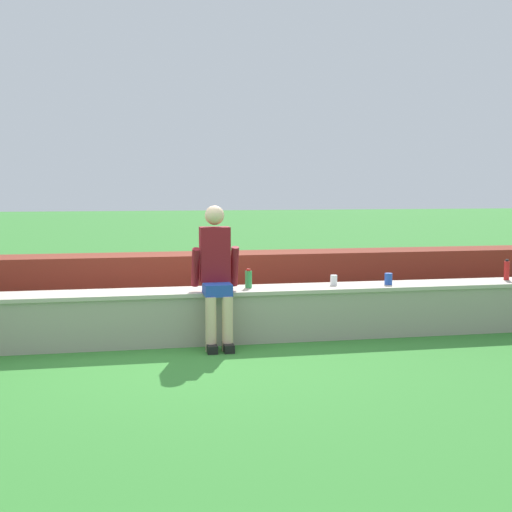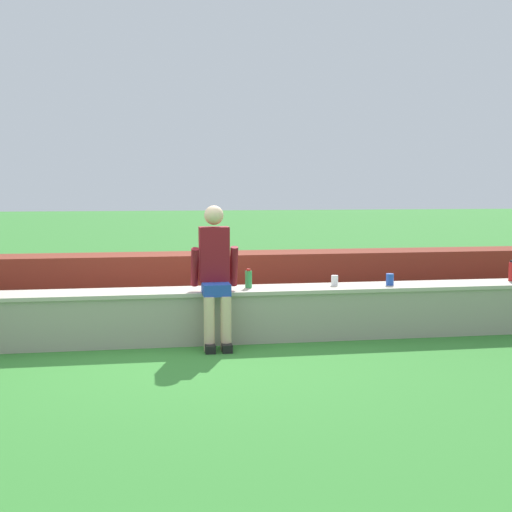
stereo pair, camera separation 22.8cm
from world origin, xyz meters
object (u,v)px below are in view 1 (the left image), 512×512
Objects in this scene: person_left_of_center at (216,272)px; plastic_cup_right_end at (388,279)px; water_bottle_mid_right at (249,279)px; plastic_cup_middle at (334,280)px; water_bottle_near_left at (507,270)px.

plastic_cup_right_end is at bearing 6.20° from person_left_of_center.
person_left_of_center reaches higher than water_bottle_mid_right.
person_left_of_center is 1.39m from plastic_cup_middle.
person_left_of_center is 0.49m from water_bottle_mid_right.
plastic_cup_middle is (-2.10, -0.01, -0.06)m from water_bottle_near_left.
water_bottle_near_left is 2.15× the size of plastic_cup_middle.
plastic_cup_right_end is at bearing -2.30° from water_bottle_mid_right.
water_bottle_mid_right is at bearing -178.79° from plastic_cup_middle.
water_bottle_mid_right is 1.84× the size of plastic_cup_middle.
plastic_cup_right_end is 0.61m from plastic_cup_middle.
plastic_cup_middle is (-0.61, 0.08, -0.01)m from plastic_cup_right_end.
plastic_cup_right_end is (-1.50, -0.09, -0.05)m from water_bottle_near_left.
person_left_of_center is 11.30× the size of plastic_cup_right_end.
plastic_cup_middle is (1.35, 0.30, -0.16)m from person_left_of_center.
water_bottle_near_left is 2.10m from plastic_cup_middle.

